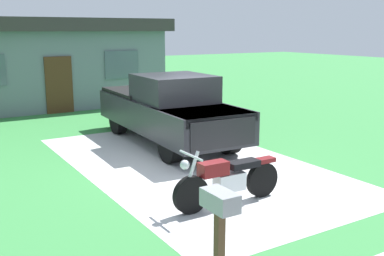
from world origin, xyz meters
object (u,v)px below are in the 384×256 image
object	(u,v)px
mailbox	(220,214)
neighbor_house	(41,61)
pickup_truck	(167,108)
motorcycle	(228,179)

from	to	relation	value
mailbox	neighbor_house	bearing A→B (deg)	83.40
pickup_truck	neighbor_house	world-z (taller)	neighbor_house
motorcycle	pickup_truck	world-z (taller)	pickup_truck
pickup_truck	neighbor_house	bearing A→B (deg)	98.22
motorcycle	neighbor_house	distance (m)	13.34
pickup_truck	mailbox	xyz separation A→B (m)	(-3.03, -6.85, 0.03)
pickup_truck	motorcycle	bearing A→B (deg)	-105.85
mailbox	pickup_truck	bearing A→B (deg)	66.10
mailbox	neighbor_house	distance (m)	15.58
mailbox	motorcycle	bearing A→B (deg)	51.95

